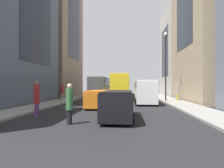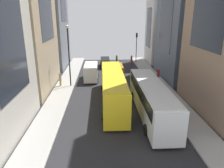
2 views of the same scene
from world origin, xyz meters
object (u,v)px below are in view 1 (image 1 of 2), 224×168
(streetcar_yellow, at_px, (122,85))
(pedestrian_waiting_curb, at_px, (62,91))
(pedestrian_walking_far, at_px, (69,103))
(car_black_0, at_px, (118,102))
(delivery_van_white, at_px, (145,90))
(pedestrian_crossing_near, at_px, (177,92))
(pedestrian_crossing_mid, at_px, (37,98))
(city_bus_white, at_px, (102,85))
(car_orange_1, at_px, (99,97))

(streetcar_yellow, distance_m, pedestrian_waiting_curb, 10.36)
(pedestrian_waiting_curb, bearing_deg, pedestrian_walking_far, -106.65)
(car_black_0, bearing_deg, pedestrian_waiting_curb, 124.83)
(delivery_van_white, distance_m, car_black_0, 9.32)
(pedestrian_crossing_near, distance_m, pedestrian_crossing_mid, 17.01)
(pedestrian_walking_far, xyz_separation_m, pedestrian_crossing_mid, (-2.82, 1.90, 0.09))
(pedestrian_crossing_mid, bearing_deg, city_bus_white, -114.04)
(pedestrian_walking_far, bearing_deg, pedestrian_crossing_near, 20.67)
(city_bus_white, distance_m, pedestrian_crossing_near, 14.57)
(city_bus_white, relative_size, car_orange_1, 2.71)
(city_bus_white, height_order, car_black_0, city_bus_white)
(city_bus_white, height_order, pedestrian_waiting_curb, city_bus_white)
(streetcar_yellow, bearing_deg, pedestrian_waiting_curb, -134.75)
(pedestrian_crossing_near, distance_m, pedestrian_walking_far, 16.71)
(streetcar_yellow, relative_size, pedestrian_crossing_mid, 5.92)
(pedestrian_crossing_mid, bearing_deg, delivery_van_white, -152.53)
(car_black_0, bearing_deg, car_orange_1, 111.00)
(streetcar_yellow, bearing_deg, city_bus_white, 138.86)
(delivery_van_white, bearing_deg, car_orange_1, -142.85)
(city_bus_white, bearing_deg, pedestrian_waiting_curb, -108.38)
(city_bus_white, bearing_deg, pedestrian_walking_far, -85.55)
(delivery_van_white, xyz_separation_m, pedestrian_crossing_near, (4.28, 3.28, -0.25))
(car_black_0, relative_size, pedestrian_walking_far, 2.14)
(pedestrian_waiting_curb, bearing_deg, car_orange_1, -84.12)
(pedestrian_crossing_mid, bearing_deg, pedestrian_crossing_near, -156.14)
(car_black_0, relative_size, pedestrian_crossing_near, 2.16)
(streetcar_yellow, xyz_separation_m, pedestrian_waiting_curb, (-7.27, -7.33, -0.84))
(car_orange_1, bearing_deg, delivery_van_white, 37.15)
(car_black_0, height_order, pedestrian_walking_far, pedestrian_walking_far)
(pedestrian_walking_far, bearing_deg, car_orange_1, 51.31)
(delivery_van_white, bearing_deg, pedestrian_crossing_mid, -131.10)
(car_orange_1, xyz_separation_m, pedestrian_crossing_near, (8.82, 6.72, 0.33))
(pedestrian_crossing_near, bearing_deg, pedestrian_walking_far, 131.55)
(car_black_0, xyz_separation_m, pedestrian_crossing_near, (6.69, 12.27, 0.25))
(streetcar_yellow, height_order, delivery_van_white, streetcar_yellow)
(pedestrian_waiting_curb, xyz_separation_m, pedestrian_crossing_mid, (2.53, -11.04, -0.05))
(pedestrian_crossing_near, relative_size, pedestrian_walking_far, 0.99)
(car_orange_1, xyz_separation_m, pedestrian_walking_far, (-0.32, -7.27, 0.21))
(car_black_0, relative_size, pedestrian_crossing_mid, 1.98)
(city_bus_white, bearing_deg, delivery_van_white, -62.45)
(pedestrian_waiting_curb, height_order, pedestrian_crossing_mid, pedestrian_crossing_mid)
(city_bus_white, height_order, streetcar_yellow, streetcar_yellow)
(city_bus_white, relative_size, car_black_0, 2.82)
(streetcar_yellow, xyz_separation_m, car_black_0, (0.54, -18.55, -1.12))
(pedestrian_crossing_near, height_order, pedestrian_crossing_mid, pedestrian_crossing_mid)
(pedestrian_crossing_near, distance_m, pedestrian_waiting_curb, 14.54)
(city_bus_white, height_order, pedestrian_crossing_near, city_bus_white)
(streetcar_yellow, relative_size, pedestrian_crossing_near, 6.49)
(city_bus_white, height_order, delivery_van_white, city_bus_white)
(car_orange_1, bearing_deg, pedestrian_crossing_near, 37.30)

